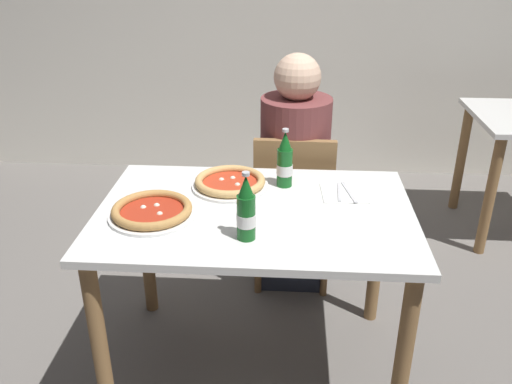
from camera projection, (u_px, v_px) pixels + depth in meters
ground_plane at (255, 361)px, 2.37m from camera, size 8.00×8.00×0.00m
dining_table_main at (255, 236)px, 2.10m from camera, size 1.20×0.80×0.75m
chair_behind_table at (293, 202)px, 2.71m from camera, size 0.40×0.40×0.85m
diner_seated at (294, 179)px, 2.71m from camera, size 0.34×0.34×1.21m
pizza_margherita_near at (152, 211)px, 1.99m from camera, size 0.32×0.32×0.04m
pizza_marinara_far at (230, 183)px, 2.22m from camera, size 0.31×0.31×0.04m
beer_bottle_left at (246, 211)px, 1.81m from camera, size 0.07×0.07×0.25m
beer_bottle_center at (285, 162)px, 2.20m from camera, size 0.07×0.07×0.25m
napkin_with_cutlery at (344, 193)px, 2.18m from camera, size 0.19×0.19×0.01m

